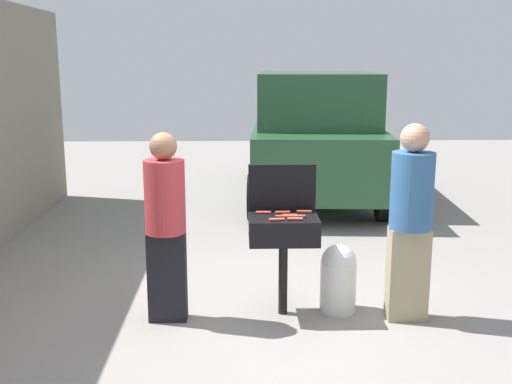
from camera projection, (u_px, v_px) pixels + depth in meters
name	position (u px, v px, depth m)	size (l,w,h in m)	color
ground_plane	(267.00, 316.00, 5.41)	(24.00, 24.00, 0.00)	gray
bbq_grill	(283.00, 232.00, 5.32)	(0.60, 0.44, 0.89)	black
grill_lid_open	(282.00, 188.00, 5.46)	(0.60, 0.05, 0.42)	black
hot_dog_0	(298.00, 216.00, 5.25)	(0.03, 0.03, 0.13)	#B74C33
hot_dog_1	(295.00, 219.00, 5.17)	(0.03, 0.03, 0.13)	#C6593D
hot_dog_2	(263.00, 212.00, 5.38)	(0.03, 0.03, 0.13)	#B74C33
hot_dog_3	(304.00, 212.00, 5.41)	(0.03, 0.03, 0.13)	#AD4228
hot_dog_4	(283.00, 216.00, 5.25)	(0.03, 0.03, 0.13)	#AD4228
hot_dog_5	(282.00, 212.00, 5.39)	(0.03, 0.03, 0.13)	#AD4228
hot_dog_6	(277.00, 219.00, 5.15)	(0.03, 0.03, 0.13)	#C6593D
hot_dog_7	(290.00, 215.00, 5.28)	(0.03, 0.03, 0.13)	#AD4228
propane_tank	(338.00, 277.00, 5.46)	(0.32, 0.32, 0.62)	silver
person_left	(166.00, 221.00, 5.17)	(0.34, 0.34, 1.63)	black
person_right	(411.00, 216.00, 5.17)	(0.36, 0.36, 1.70)	gray
parked_minivan	(315.00, 135.00, 9.90)	(2.26, 4.51, 2.02)	#234C2D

